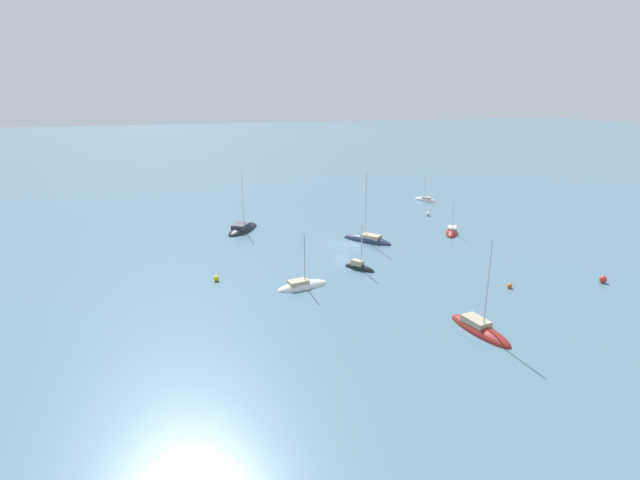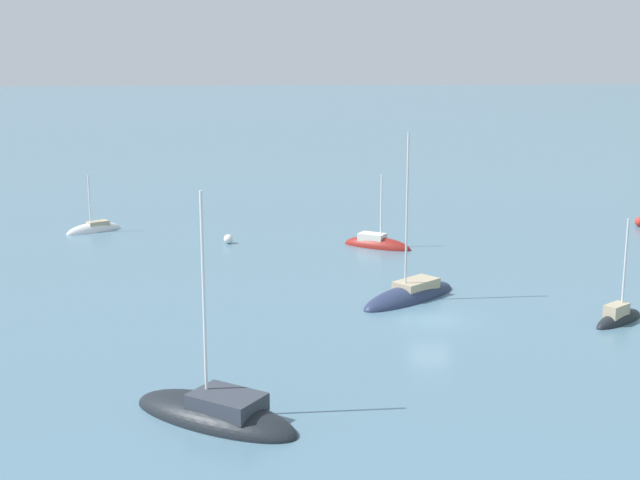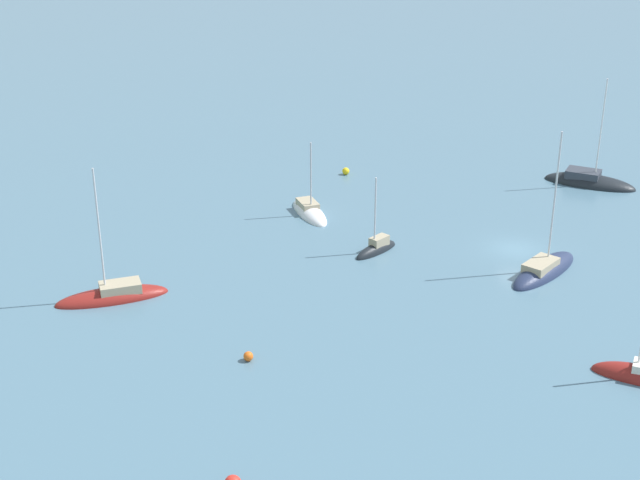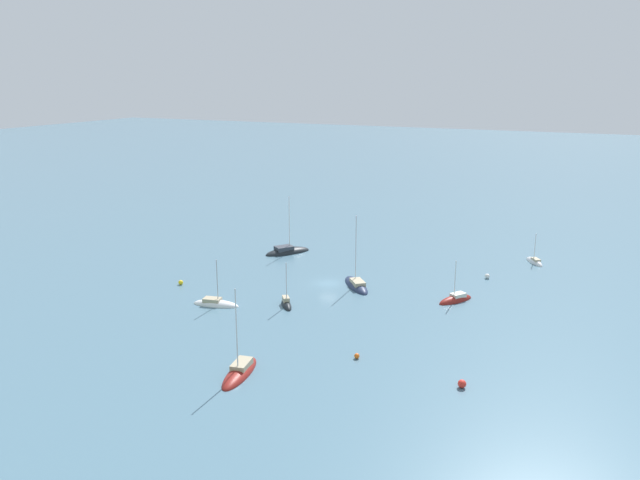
# 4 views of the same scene
# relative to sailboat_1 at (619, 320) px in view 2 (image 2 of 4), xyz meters

# --- Properties ---
(ground_plane) EXTENTS (600.00, 600.00, 0.00)m
(ground_plane) POSITION_rel_sailboat_1_xyz_m (-1.45, -11.40, -0.14)
(ground_plane) COLOR slate
(sailboat_1) EXTENTS (3.80, 4.46, 7.14)m
(sailboat_1) POSITION_rel_sailboat_1_xyz_m (0.00, 0.00, 0.00)
(sailboat_1) COLOR black
(sailboat_1) RESTS_ON ground_plane
(sailboat_2) EXTENTS (7.69, 8.99, 11.50)m
(sailboat_2) POSITION_rel_sailboat_1_xyz_m (12.53, -24.13, -0.03)
(sailboat_2) COLOR black
(sailboat_2) RESTS_ON ground_plane
(sailboat_3) EXTENTS (4.88, 6.09, 7.03)m
(sailboat_3) POSITION_rel_sailboat_1_xyz_m (-21.45, -11.92, -0.05)
(sailboat_3) COLOR maroon
(sailboat_3) RESTS_ON ground_plane
(sailboat_5) EXTENTS (7.37, 8.15, 12.12)m
(sailboat_5) POSITION_rel_sailboat_1_xyz_m (-5.98, -11.89, -0.04)
(sailboat_5) COLOR #232D4C
(sailboat_5) RESTS_ON ground_plane
(sailboat_6) EXTENTS (4.03, 5.09, 6.02)m
(sailboat_6) POSITION_rel_sailboat_1_xyz_m (-29.62, -36.62, -0.07)
(sailboat_6) COLOR silver
(sailboat_6) RESTS_ON ground_plane
(mooring_buoy_0) EXTENTS (0.79, 0.79, 0.79)m
(mooring_buoy_0) POSITION_rel_sailboat_1_xyz_m (-23.72, -24.36, 0.25)
(mooring_buoy_0) COLOR white
(mooring_buoy_0) RESTS_ON ground_plane
(mooring_buoy_2) EXTENTS (0.90, 0.90, 0.90)m
(mooring_buoy_2) POSITION_rel_sailboat_1_xyz_m (-27.96, 13.65, 0.31)
(mooring_buoy_2) COLOR red
(mooring_buoy_2) RESTS_ON ground_plane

